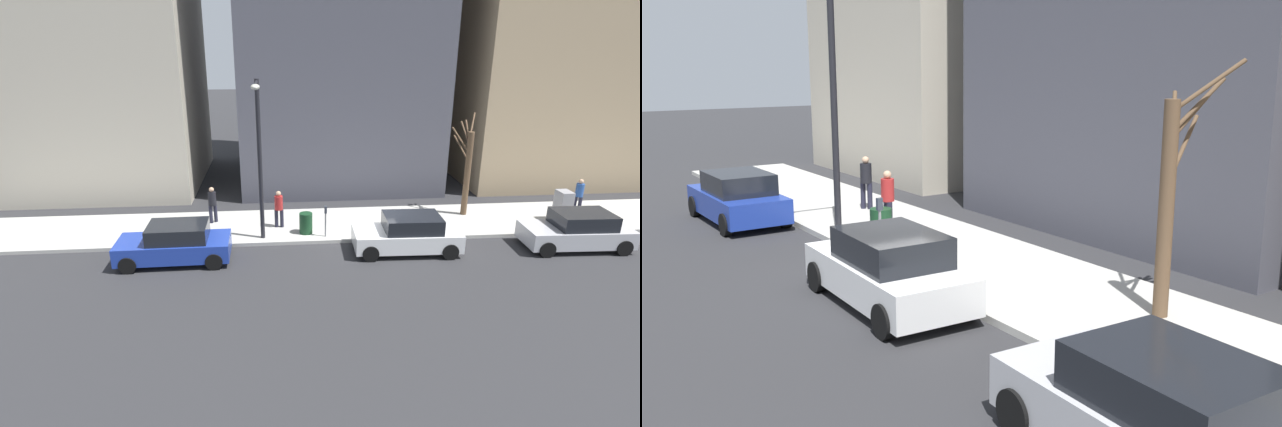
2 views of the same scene
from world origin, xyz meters
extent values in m
plane|color=#2B2B2D|center=(0.00, 0.00, 0.00)|extent=(120.00, 120.00, 0.00)
cube|color=#B2AFA8|center=(2.00, 0.00, 0.07)|extent=(4.00, 36.00, 0.15)
cube|color=black|center=(-1.27, -8.35, 1.22)|extent=(1.68, 2.26, 0.60)
cylinder|color=black|center=(-2.06, -6.57, 0.32)|extent=(0.24, 0.65, 0.64)
cylinder|color=black|center=(-0.36, -6.64, 0.32)|extent=(0.24, 0.65, 0.64)
cube|color=white|center=(-1.02, -1.22, 0.57)|extent=(1.93, 4.25, 0.70)
cube|color=black|center=(-1.03, -1.42, 1.22)|extent=(1.67, 2.25, 0.60)
cylinder|color=black|center=(-1.82, 0.35, 0.32)|extent=(0.24, 0.65, 0.64)
cylinder|color=black|center=(-0.12, 0.30, 0.32)|extent=(0.24, 0.65, 0.64)
cylinder|color=black|center=(-1.92, -2.74, 0.32)|extent=(0.24, 0.65, 0.64)
cylinder|color=black|center=(-0.22, -2.80, 0.32)|extent=(0.24, 0.65, 0.64)
cube|color=#1E389E|center=(-1.17, 7.82, 0.57)|extent=(1.86, 4.23, 0.70)
cube|color=black|center=(-1.16, 7.62, 1.22)|extent=(1.63, 2.22, 0.60)
cylinder|color=black|center=(-2.04, 9.36, 0.32)|extent=(0.23, 0.64, 0.64)
cylinder|color=black|center=(-0.34, 9.38, 0.32)|extent=(0.23, 0.64, 0.64)
cylinder|color=black|center=(-1.99, 6.26, 0.32)|extent=(0.23, 0.64, 0.64)
cylinder|color=black|center=(-0.29, 6.28, 0.32)|extent=(0.23, 0.64, 0.64)
cylinder|color=slate|center=(0.45, 1.87, 0.68)|extent=(0.07, 0.07, 1.05)
cube|color=#2D333D|center=(0.45, 1.87, 1.35)|extent=(0.14, 0.10, 0.30)
cylinder|color=black|center=(0.55, 4.50, 3.40)|extent=(0.18, 0.18, 6.50)
cylinder|color=brown|center=(2.60, -4.93, 2.11)|extent=(0.28, 0.28, 3.93)
cylinder|color=brown|center=(3.24, -4.92, 3.86)|extent=(1.33, 0.11, 1.01)
cylinder|color=brown|center=(3.01, -4.63, 3.62)|extent=(0.85, 0.71, 1.16)
cylinder|color=brown|center=(3.19, -5.00, 3.95)|extent=(1.23, 0.23, 0.99)
cylinder|color=brown|center=(3.21, -5.18, 4.29)|extent=(1.23, 0.65, 0.96)
cylinder|color=brown|center=(3.18, -4.76, 3.20)|extent=(1.20, 0.47, 1.11)
cylinder|color=#14381E|center=(0.90, 2.67, 0.60)|extent=(0.56, 0.56, 0.90)
cylinder|color=#1E1E2D|center=(1.73, 3.92, 0.56)|extent=(0.16, 0.16, 0.82)
cylinder|color=#1E1E2D|center=(1.70, 3.68, 0.56)|extent=(0.16, 0.16, 0.82)
cylinder|color=#A52323|center=(1.72, 3.80, 1.28)|extent=(0.36, 0.36, 0.62)
sphere|color=tan|center=(1.72, 3.80, 1.70)|extent=(0.22, 0.22, 0.22)
cylinder|color=#1E1E2D|center=(2.63, 6.67, 0.56)|extent=(0.16, 0.16, 0.82)
cylinder|color=#1E1E2D|center=(2.49, 6.87, 0.56)|extent=(0.16, 0.16, 0.82)
cylinder|color=black|center=(2.56, 6.77, 1.28)|extent=(0.36, 0.36, 0.62)
sphere|color=tan|center=(2.56, 6.77, 1.70)|extent=(0.22, 0.22, 0.22)
camera|label=1|loc=(-18.97, 3.83, 8.32)|focal=28.00mm
camera|label=2|loc=(-7.36, -13.09, 4.72)|focal=40.00mm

